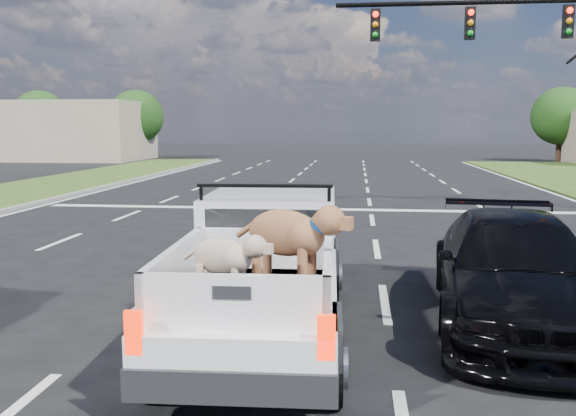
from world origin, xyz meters
name	(u,v)px	position (x,y,z in m)	size (l,w,h in m)	color
ground	(266,299)	(0.00, 0.00, 0.00)	(160.00, 160.00, 0.00)	black
road_markings	(304,227)	(0.00, 6.56, 0.01)	(17.75, 60.00, 0.01)	silver
traffic_signal	(559,52)	(7.20, 10.50, 4.73)	(9.11, 0.31, 7.00)	black
building_left	(77,131)	(-20.00, 36.00, 2.20)	(10.00, 8.00, 4.40)	tan
tree_far_b	(40,117)	(-24.00, 38.00, 3.29)	(4.20, 4.20, 5.40)	#332114
tree_far_c	(136,117)	(-16.00, 38.00, 3.29)	(4.20, 4.20, 5.40)	#332114
tree_far_d	(561,116)	(16.00, 38.00, 3.29)	(4.20, 4.20, 5.40)	#332114
pickup_truck	(266,264)	(0.21, -1.42, 0.87)	(2.09, 5.03, 1.86)	black
black_coupe	(515,270)	(3.37, -0.71, 0.70)	(1.97, 4.85, 1.41)	black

